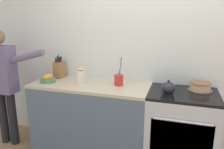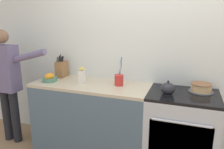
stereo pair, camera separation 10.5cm
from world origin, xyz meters
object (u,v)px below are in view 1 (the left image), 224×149
at_px(tea_kettle, 168,88).
at_px(person_baker, 4,79).
at_px(knife_block, 60,69).
at_px(utensil_crock, 119,79).
at_px(milk_carton, 81,76).
at_px(fruit_bowl, 48,79).
at_px(stove_range, 180,131).
at_px(layer_cake, 200,87).

height_order(tea_kettle, person_baker, person_baker).
bearing_deg(knife_block, utensil_crock, -7.37).
bearing_deg(knife_block, milk_carton, -23.09).
xyz_separation_m(tea_kettle, fruit_bowl, (-1.48, -0.00, -0.02)).
bearing_deg(milk_carton, person_baker, -171.42).
bearing_deg(tea_kettle, fruit_bowl, -179.87).
relative_size(knife_block, milk_carton, 1.47).
relative_size(stove_range, tea_kettle, 4.92).
relative_size(layer_cake, tea_kettle, 1.43).
xyz_separation_m(milk_carton, person_baker, (-1.05, -0.16, -0.09)).
relative_size(stove_range, utensil_crock, 2.68).
height_order(layer_cake, knife_block, knife_block).
height_order(layer_cake, milk_carton, milk_carton).
height_order(tea_kettle, utensil_crock, utensil_crock).
relative_size(knife_block, utensil_crock, 0.88).
height_order(layer_cake, person_baker, person_baker).
distance_m(fruit_bowl, person_baker, 0.63).
distance_m(fruit_bowl, milk_carton, 0.43).
height_order(fruit_bowl, milk_carton, milk_carton).
distance_m(stove_range, fruit_bowl, 1.72).
bearing_deg(stove_range, person_baker, -175.99).
height_order(layer_cake, tea_kettle, tea_kettle).
distance_m(knife_block, person_baker, 0.74).
height_order(stove_range, tea_kettle, tea_kettle).
height_order(stove_range, knife_block, knife_block).
height_order(milk_carton, person_baker, person_baker).
distance_m(stove_range, layer_cake, 0.55).
distance_m(layer_cake, milk_carton, 1.40).
xyz_separation_m(utensil_crock, person_baker, (-1.52, -0.22, -0.06)).
height_order(utensil_crock, fruit_bowl, utensil_crock).
bearing_deg(utensil_crock, layer_cake, 4.43).
bearing_deg(knife_block, tea_kettle, -9.69).
relative_size(stove_range, layer_cake, 3.45).
xyz_separation_m(layer_cake, person_baker, (-2.44, -0.29, -0.03)).
distance_m(layer_cake, person_baker, 2.46).
bearing_deg(person_baker, knife_block, 17.92).
relative_size(stove_range, knife_block, 3.03).
bearing_deg(milk_carton, knife_block, 156.91).
bearing_deg(stove_range, layer_cake, 36.50).
distance_m(utensil_crock, fruit_bowl, 0.90).
relative_size(tea_kettle, milk_carton, 0.90).
xyz_separation_m(layer_cake, utensil_crock, (-0.93, -0.07, 0.03)).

